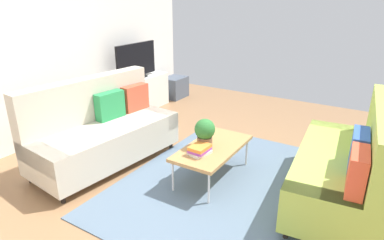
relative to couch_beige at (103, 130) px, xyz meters
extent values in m
plane|color=#936B47|center=(0.24, -1.47, -0.45)|extent=(7.68, 7.68, 0.00)
cube|color=white|center=(0.24, 1.33, 1.00)|extent=(6.40, 0.12, 2.90)
cube|color=slate|center=(0.32, -1.62, -0.44)|extent=(2.90, 2.20, 0.01)
cube|color=beige|center=(-0.03, -0.07, -0.13)|extent=(1.98, 1.05, 0.44)
cube|color=beige|center=(0.01, 0.25, 0.37)|extent=(1.91, 0.41, 0.56)
cube|color=beige|center=(0.82, -0.16, -0.02)|extent=(0.29, 0.86, 0.22)
cube|color=beige|center=(-0.87, 0.03, -0.02)|extent=(0.29, 0.86, 0.22)
cylinder|color=black|center=(0.80, -0.50, -0.40)|extent=(0.05, 0.05, 0.10)
cylinder|color=black|center=(-0.93, -0.31, -0.40)|extent=(0.05, 0.05, 0.10)
cylinder|color=black|center=(0.88, 0.17, -0.40)|extent=(0.05, 0.05, 0.10)
cylinder|color=black|center=(-0.85, 0.37, -0.40)|extent=(0.05, 0.05, 0.10)
cube|color=#D84C33|center=(0.66, 0.00, 0.27)|extent=(0.41, 0.18, 0.36)
cube|color=#288C4C|center=(0.21, 0.05, 0.27)|extent=(0.41, 0.18, 0.36)
cube|color=#A3BC4C|center=(0.67, -2.77, -0.13)|extent=(1.97, 1.01, 0.44)
cube|color=#A3BC4C|center=(0.70, -3.09, 0.37)|extent=(1.91, 0.37, 0.56)
cube|color=#A3BC4C|center=(-0.17, -2.85, -0.02)|extent=(0.28, 0.85, 0.22)
cube|color=#A3BC4C|center=(1.52, -2.69, -0.02)|extent=(0.28, 0.85, 0.22)
cylinder|color=black|center=(-0.22, -2.51, -0.40)|extent=(0.05, 0.05, 0.10)
cylinder|color=black|center=(1.51, -2.35, -0.40)|extent=(0.05, 0.05, 0.10)
cylinder|color=black|center=(1.57, -3.03, -0.40)|extent=(0.05, 0.05, 0.10)
cube|color=#D84C33|center=(0.02, -2.97, 0.27)|extent=(0.41, 0.18, 0.36)
cube|color=#3359B2|center=(0.47, -2.93, 0.27)|extent=(0.41, 0.18, 0.36)
cube|color=#B7844C|center=(0.37, -1.42, -0.05)|extent=(1.10, 0.56, 0.04)
cylinder|color=silver|center=(-0.13, -1.19, -0.26)|extent=(0.02, 0.02, 0.38)
cylinder|color=silver|center=(0.87, -1.19, -0.26)|extent=(0.02, 0.02, 0.38)
cylinder|color=silver|center=(-0.13, -1.65, -0.26)|extent=(0.02, 0.02, 0.38)
cylinder|color=silver|center=(0.87, -1.65, -0.26)|extent=(0.02, 0.02, 0.38)
cube|color=silver|center=(1.83, 0.99, -0.13)|extent=(1.40, 0.44, 0.64)
cube|color=black|center=(1.83, 0.97, 0.21)|extent=(0.36, 0.20, 0.04)
cube|color=black|center=(1.83, 0.97, 0.53)|extent=(1.00, 0.05, 0.60)
cube|color=#4C5666|center=(2.93, 0.89, -0.23)|extent=(0.52, 0.40, 0.44)
cylinder|color=brown|center=(0.31, -1.34, 0.04)|extent=(0.18, 0.18, 0.13)
sphere|color=#2D7233|center=(0.31, -1.34, 0.20)|extent=(0.24, 0.24, 0.24)
cube|color=silver|center=(0.13, -1.39, -0.01)|extent=(0.27, 0.23, 0.03)
cube|color=purple|center=(0.13, -1.39, 0.02)|extent=(0.25, 0.19, 0.03)
cube|color=orange|center=(0.13, -1.39, 0.06)|extent=(0.25, 0.19, 0.04)
cylinder|color=silver|center=(1.25, 1.04, 0.25)|extent=(0.10, 0.10, 0.12)
cylinder|color=purple|center=(1.41, 0.95, 0.27)|extent=(0.06, 0.06, 0.15)
camera|label=1|loc=(-2.76, -3.08, 1.65)|focal=31.01mm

